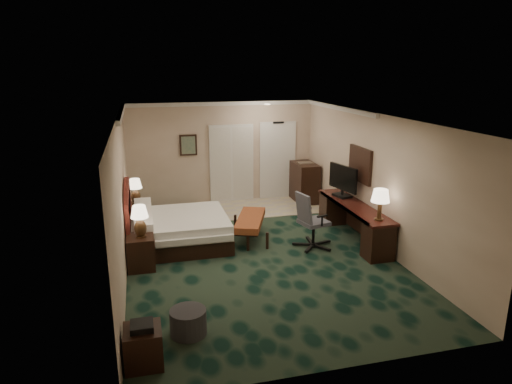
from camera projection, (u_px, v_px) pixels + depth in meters
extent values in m
cube|color=black|center=(257.00, 253.00, 9.11)|extent=(5.00, 7.50, 0.00)
cube|color=silver|center=(257.00, 117.00, 8.38)|extent=(5.00, 7.50, 0.00)
cube|color=tan|center=(222.00, 153.00, 12.24)|extent=(5.00, 0.00, 2.70)
cube|color=tan|center=(338.00, 270.00, 5.24)|extent=(5.00, 0.00, 2.70)
cube|color=tan|center=(122.00, 197.00, 8.15)|extent=(0.00, 7.50, 2.70)
cube|color=tan|center=(375.00, 180.00, 9.34)|extent=(0.00, 7.50, 2.70)
cube|color=#BBAEA0|center=(262.00, 207.00, 12.03)|extent=(3.20, 1.70, 0.01)
cube|color=silver|center=(277.00, 161.00, 12.66)|extent=(1.02, 0.06, 2.18)
cube|color=beige|center=(232.00, 163.00, 12.35)|extent=(1.20, 0.06, 2.10)
cube|color=#47695A|center=(188.00, 145.00, 11.92)|extent=(0.45, 0.06, 0.55)
cube|color=white|center=(360.00, 164.00, 9.84)|extent=(0.05, 0.95, 0.75)
cube|color=white|center=(180.00, 230.00, 9.48)|extent=(1.94, 1.80, 0.62)
cube|color=black|center=(141.00, 252.00, 8.36)|extent=(0.49, 0.57, 0.62)
cube|color=black|center=(139.00, 215.00, 10.50)|extent=(0.44, 0.51, 0.56)
cube|color=brown|center=(250.00, 228.00, 9.79)|extent=(0.99, 1.54, 0.49)
cylinder|color=#2F2F34|center=(188.00, 322.00, 6.32)|extent=(0.53, 0.53, 0.36)
cube|color=black|center=(143.00, 347.00, 5.65)|extent=(0.46, 0.46, 0.50)
cube|color=black|center=(353.00, 222.00, 9.74)|extent=(0.57, 2.65, 0.77)
cube|color=black|center=(343.00, 181.00, 10.15)|extent=(0.28, 0.92, 0.72)
cube|color=black|center=(304.00, 182.00, 12.47)|extent=(0.56, 1.00, 1.06)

